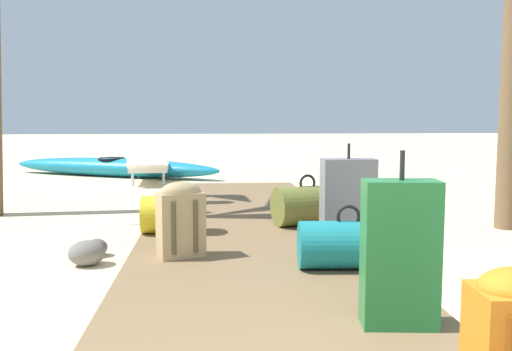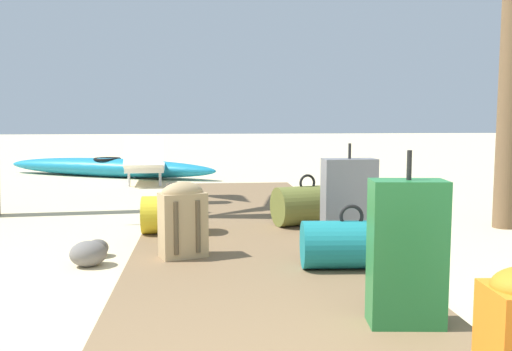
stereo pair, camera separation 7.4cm
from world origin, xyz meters
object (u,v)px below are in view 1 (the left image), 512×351
lounge_chair (150,163)px  kayak (112,167)px  suitcase_green (400,254)px  duffel_bag_yellow (172,214)px  backpack_tan (181,217)px  duffel_bag_teal (348,245)px  suitcase_grey (348,200)px  duffel_bag_olive (307,205)px

lounge_chair → kayak: lounge_chair is taller
kayak → suitcase_green: bearing=-70.8°
duffel_bag_yellow → lounge_chair: bearing=98.6°
backpack_tan → duffel_bag_teal: backpack_tan is taller
duffel_bag_yellow → backpack_tan: backpack_tan is taller
backpack_tan → suitcase_grey: (1.34, 0.43, 0.05)m
suitcase_green → lounge_chair: 6.92m
suitcase_green → duffel_bag_yellow: bearing=118.6°
duffel_bag_teal → duffel_bag_olive: size_ratio=0.99×
duffel_bag_olive → lounge_chair: (-1.90, 4.10, 0.06)m
duffel_bag_olive → kayak: 5.84m
duffel_bag_teal → duffel_bag_olive: 1.51m
duffel_bag_yellow → suitcase_grey: bearing=-15.9°
duffel_bag_teal → duffel_bag_olive: (-0.01, 1.51, 0.02)m
duffel_bag_yellow → duffel_bag_teal: bearing=-45.0°
suitcase_green → duffel_bag_olive: 2.55m
duffel_bag_teal → duffel_bag_olive: duffel_bag_olive is taller
duffel_bag_yellow → backpack_tan: 0.87m
duffel_bag_yellow → duffel_bag_olive: 1.27m
duffel_bag_yellow → suitcase_grey: (1.46, -0.42, 0.17)m
suitcase_green → backpack_tan: 1.83m
suitcase_grey → duffel_bag_olive: (-0.22, 0.68, -0.15)m
backpack_tan → suitcase_green: bearing=-51.9°
duffel_bag_yellow → duffel_bag_olive: duffel_bag_olive is taller
suitcase_grey → duffel_bag_olive: size_ratio=1.17×
suitcase_grey → backpack_tan: bearing=-162.1°
suitcase_green → backpack_tan: bearing=128.1°
suitcase_grey → kayak: size_ratio=0.19×
backpack_tan → duffel_bag_teal: (1.13, -0.40, -0.13)m
lounge_chair → suitcase_green: bearing=-74.0°
backpack_tan → lounge_chair: size_ratio=0.35×
suitcase_green → kayak: 8.19m
suitcase_green → lounge_chair: bearing=106.0°
backpack_tan → kayak: (-1.57, 6.29, -0.20)m
duffel_bag_yellow → kayak: (-1.45, 5.44, -0.08)m
duffel_bag_teal → lounge_chair: 5.93m
duffel_bag_teal → kayak: duffel_bag_teal is taller
duffel_bag_olive → kayak: (-2.69, 5.18, -0.10)m
duffel_bag_olive → suitcase_green: bearing=-89.9°
suitcase_grey → duffel_bag_olive: bearing=107.9°
lounge_chair → kayak: size_ratio=0.38×
suitcase_green → duffel_bag_teal: 1.05m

